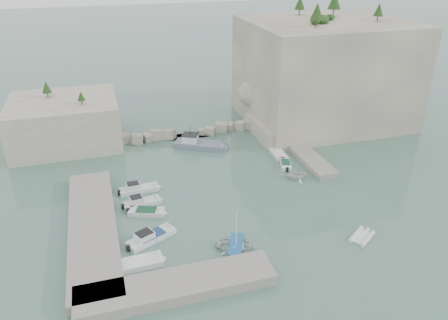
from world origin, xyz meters
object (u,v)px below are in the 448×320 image
object	(u,v)px
motorboat_c	(147,214)
inflatable_dinghy	(362,238)
rowboat	(236,248)
tender_east_a	(296,179)
tender_east_b	(285,166)
motorboat_e	(141,265)
motorboat_b	(142,205)
motorboat_d	(151,240)
motorboat_a	(139,191)
tender_east_d	(277,144)
work_boat	(200,147)
tender_east_c	(277,154)

from	to	relation	value
motorboat_c	inflatable_dinghy	world-z (taller)	motorboat_c
motorboat_c	rowboat	distance (m)	12.10
tender_east_a	tender_east_b	size ratio (longest dim) A/B	0.77
motorboat_c	motorboat_e	bearing A→B (deg)	-81.36
motorboat_b	motorboat_d	bearing A→B (deg)	-97.03
motorboat_a	tender_east_d	size ratio (longest dim) A/B	1.09
motorboat_d	rowboat	size ratio (longest dim) A/B	1.43
inflatable_dinghy	tender_east_b	bearing A→B (deg)	57.92
motorboat_c	motorboat_e	distance (m)	9.04
motorboat_a	tender_east_d	distance (m)	23.85
motorboat_c	inflatable_dinghy	bearing A→B (deg)	-8.26
rowboat	tender_east_a	world-z (taller)	tender_east_a
tender_east_d	motorboat_a	bearing A→B (deg)	134.40
motorboat_a	work_boat	world-z (taller)	work_boat
tender_east_c	work_boat	world-z (taller)	work_boat
tender_east_a	motorboat_c	bearing A→B (deg)	103.19
rowboat	inflatable_dinghy	size ratio (longest dim) A/B	1.21
motorboat_a	tender_east_c	bearing A→B (deg)	9.91
motorboat_a	tender_east_b	bearing A→B (deg)	-0.38
tender_east_a	tender_east_d	xyz separation A→B (m)	(1.85, 11.10, 0.00)
motorboat_a	rowboat	xyz separation A→B (m)	(8.14, -14.55, 0.00)
inflatable_dinghy	tender_east_b	distance (m)	18.01
motorboat_a	motorboat_d	size ratio (longest dim) A/B	0.91
motorboat_b	tender_east_d	size ratio (longest dim) A/B	0.99
motorboat_d	tender_east_c	distance (m)	26.28
motorboat_a	motorboat_d	world-z (taller)	same
motorboat_e	tender_east_c	bearing A→B (deg)	37.79
motorboat_b	tender_east_c	bearing A→B (deg)	14.37
motorboat_a	tender_east_d	xyz separation A→B (m)	(22.34, 8.33, 0.00)
motorboat_e	tender_east_a	bearing A→B (deg)	24.79
motorboat_e	tender_east_a	world-z (taller)	tender_east_a
motorboat_e	tender_east_b	world-z (taller)	same
motorboat_e	work_boat	size ratio (longest dim) A/B	0.54
inflatable_dinghy	tender_east_a	xyz separation A→B (m)	(-1.03, 14.01, 0.00)
motorboat_d	inflatable_dinghy	world-z (taller)	motorboat_d
motorboat_a	tender_east_c	size ratio (longest dim) A/B	1.02
motorboat_c	work_boat	distance (m)	19.26
motorboat_a	motorboat_c	xyz separation A→B (m)	(0.17, -5.45, 0.00)
tender_east_d	work_boat	xyz separation A→B (m)	(-11.70, 2.38, 0.00)
tender_east_a	motorboat_b	bearing A→B (deg)	97.32
work_boat	inflatable_dinghy	bearing A→B (deg)	-40.73
motorboat_a	tender_east_d	world-z (taller)	tender_east_d
rowboat	inflatable_dinghy	distance (m)	13.57
motorboat_b	motorboat_c	xyz separation A→B (m)	(0.23, -2.09, 0.00)
motorboat_a	inflatable_dinghy	world-z (taller)	motorboat_a
motorboat_e	tender_east_c	distance (m)	29.84
tender_east_d	tender_east_a	bearing A→B (deg)	-165.51
motorboat_e	tender_east_a	size ratio (longest dim) A/B	1.52
motorboat_d	motorboat_a	bearing A→B (deg)	64.20
motorboat_b	tender_east_a	size ratio (longest dim) A/B	1.59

